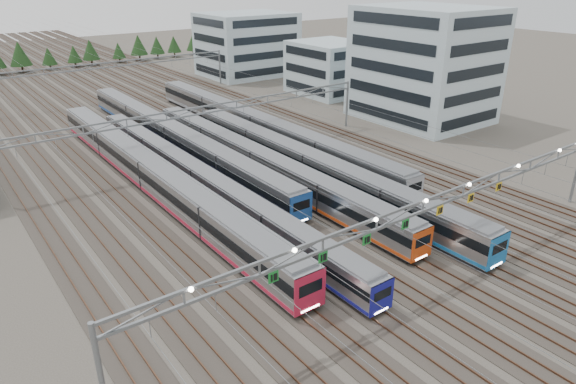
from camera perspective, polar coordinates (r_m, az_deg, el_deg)
ground at (r=48.87m, az=13.90°, el=-9.28°), size 400.00×400.00×0.00m
track_bed at (r=131.62m, az=-21.74°, el=11.32°), size 54.00×260.00×5.42m
train_a at (r=66.40m, az=-14.94°, el=1.94°), size 3.17×63.75×4.14m
train_b at (r=64.32m, az=-9.66°, el=1.34°), size 2.58×61.70×3.36m
train_c at (r=80.85m, az=-12.55°, el=6.00°), size 3.02×63.84×3.93m
train_d at (r=68.78m, az=-3.20°, el=3.32°), size 2.86×55.64×3.73m
train_e at (r=67.05m, az=2.62°, el=2.87°), size 3.01×54.72×3.92m
train_f at (r=84.45m, az=-3.32°, el=7.32°), size 3.09×65.91×4.02m
gantry_near at (r=45.39m, az=14.84°, el=-1.82°), size 56.36×0.61×8.08m
gantry_mid at (r=75.50m, az=-9.38°, el=8.31°), size 56.36×0.36×8.00m
gantry_far at (r=116.53m, az=-20.00°, el=12.63°), size 56.36×0.36×8.00m
depot_bldg_south at (r=98.29m, az=14.87°, el=13.53°), size 18.00×22.00×19.90m
depot_bldg_mid at (r=117.15m, az=4.69°, el=13.59°), size 14.00×16.00×11.21m
depot_bldg_north at (r=138.45m, az=-4.59°, el=16.05°), size 22.00×18.00×15.52m
treeline at (r=159.94m, az=-24.14°, el=13.90°), size 100.10×5.60×7.02m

